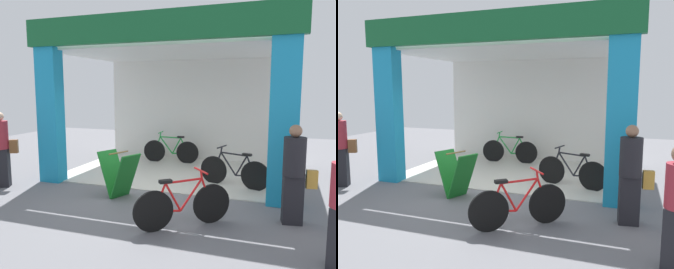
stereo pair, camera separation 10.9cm
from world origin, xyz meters
TOP-DOWN VIEW (x-y plane):
  - ground_plane at (0.00, 0.00)m, footprint 19.69×19.69m
  - shop_facade at (0.00, 1.94)m, footprint 6.05×4.05m
  - bicycle_inside_0 at (1.60, 0.93)m, footprint 1.64×0.55m
  - bicycle_inside_1 at (-0.60, 2.91)m, footprint 1.71×0.47m
  - bicycle_parked_0 at (1.17, -1.65)m, footprint 1.32×1.14m
  - sandwich_board_sign at (-0.55, -0.57)m, footprint 0.95×0.78m
  - pedestrian_2 at (2.86, -0.88)m, footprint 0.58×0.41m
  - pedestrian_3 at (-3.43, -0.80)m, footprint 0.58×0.47m

SIDE VIEW (x-z plane):
  - ground_plane at x=0.00m, z-range 0.00..0.00m
  - bicycle_inside_0 at x=1.60m, z-range -0.09..0.83m
  - bicycle_parked_0 at x=1.17m, z-range -0.09..0.84m
  - bicycle_inside_1 at x=-0.60m, z-range -0.09..0.85m
  - sandwich_board_sign at x=-0.55m, z-range 0.00..0.95m
  - pedestrian_2 at x=2.86m, z-range 0.03..1.70m
  - pedestrian_3 at x=-3.43m, z-range 0.03..1.76m
  - shop_facade at x=0.00m, z-range 0.16..3.97m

